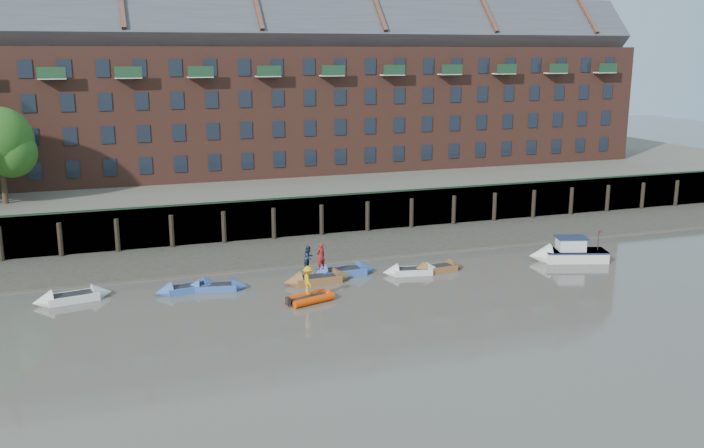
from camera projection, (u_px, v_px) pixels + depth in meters
name	position (u px, v px, depth m)	size (l,w,h in m)	color
ground	(402.00, 330.00, 40.48)	(220.00, 220.00, 0.00)	#5A544C
foreshore	(311.00, 249.00, 57.05)	(110.00, 8.00, 0.50)	#3D382F
mud_band	(324.00, 261.00, 53.92)	(110.00, 1.60, 0.10)	#4C4336
river_wall	(296.00, 217.00, 60.72)	(110.00, 1.23, 3.30)	#2D2A26
bank_terrace	(260.00, 189.00, 73.26)	(110.00, 28.00, 3.20)	#5E594D
apartment_terrace	(255.00, 72.00, 71.63)	(80.60, 15.56, 20.98)	brown
rowboat_0	(73.00, 297.00, 45.14)	(4.79, 2.17, 1.34)	silver
rowboat_1	(188.00, 288.00, 46.92)	(4.26, 1.86, 1.19)	#3457A5
rowboat_2	(216.00, 287.00, 47.21)	(4.16, 1.91, 1.16)	#3457A5
rowboat_3	(318.00, 279.00, 48.71)	(4.67, 1.44, 1.35)	brown
rowboat_4	(342.00, 272.00, 50.29)	(4.88, 1.60, 1.40)	#3457A5
rowboat_5	(412.00, 271.00, 50.62)	(4.21, 1.85, 1.18)	silver
rowboat_6	(437.00, 268.00, 51.23)	(4.16, 1.53, 1.18)	brown
rib_tender	(311.00, 298.00, 45.10)	(3.14, 2.22, 0.53)	#DF3A02
motor_launch	(563.00, 253.00, 53.69)	(5.83, 3.40, 2.29)	silver
person_rower_a	(321.00, 256.00, 48.36)	(0.66, 0.43, 1.80)	maroon
person_rower_b	(309.00, 258.00, 48.49)	(0.76, 0.59, 1.56)	#19233F
person_rib_crew	(308.00, 280.00, 44.78)	(1.12, 0.64, 1.73)	orange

